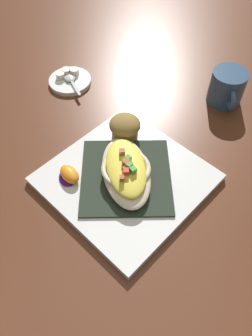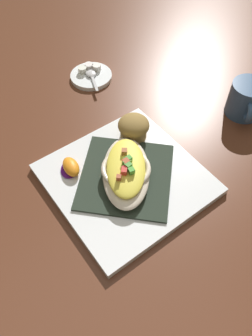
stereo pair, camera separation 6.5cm
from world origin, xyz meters
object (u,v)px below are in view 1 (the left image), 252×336
square_plate (126,179)px  muffin (125,127)px  gratin_dish (126,170)px  orange_garnish (69,175)px  creamer_saucer (70,81)px  creamer_cup_0 (74,71)px  creamer_cup_2 (60,75)px  coffee_mug (226,89)px  spoon (70,79)px  creamer_cup_1 (66,71)px

square_plate → muffin: muffin is taller
gratin_dish → orange_garnish: 0.12m
square_plate → orange_garnish: size_ratio=5.12×
creamer_saucer → creamer_cup_0: 0.03m
creamer_cup_2 → orange_garnish: bearing=-115.7°
creamer_cup_0 → square_plate: bearing=-103.9°
orange_garnish → coffee_mug: (0.45, -0.01, 0.01)m
gratin_dish → creamer_saucer: gratin_dish is taller
orange_garnish → creamer_cup_0: orange_garnish is taller
gratin_dish → creamer_cup_2: (0.05, 0.37, -0.02)m
creamer_cup_0 → creamer_saucer: bearing=-151.9°
muffin → creamer_saucer: (0.00, 0.26, -0.04)m
creamer_cup_2 → coffee_mug: bearing=-46.1°
muffin → creamer_cup_2: muffin is taller
gratin_dish → creamer_cup_2: gratin_dish is taller
square_plate → muffin: size_ratio=4.24×
muffin → creamer_cup_2: 0.28m
gratin_dish → coffee_mug: coffee_mug is taller
muffin → spoon: bearing=89.8°
orange_garnish → creamer_cup_0: 0.35m
creamer_saucer → creamer_cup_2: (-0.02, 0.02, 0.01)m
creamer_cup_0 → creamer_cup_1: size_ratio=1.00×
creamer_saucer → orange_garnish: bearing=-119.8°
muffin → creamer_saucer: 0.26m
coffee_mug → creamer_cup_1: coffee_mug is taller
orange_garnish → spoon: size_ratio=0.59×
coffee_mug → creamer_cup_1: (-0.28, 0.32, -0.02)m
gratin_dish → creamer_cup_0: size_ratio=8.62×
square_plate → creamer_cup_0: bearing=76.1°
gratin_dish → creamer_cup_1: size_ratio=8.62×
muffin → gratin_dish: bearing=-124.7°
orange_garnish → creamer_cup_2: (0.15, 0.31, -0.01)m
gratin_dish → creamer_cup_0: gratin_dish is taller
spoon → gratin_dish: bearing=-100.9°
creamer_saucer → creamer_cup_1: 0.03m
coffee_mug → creamer_saucer: (-0.28, 0.29, -0.03)m
muffin → orange_garnish: (-0.16, -0.03, -0.02)m
gratin_dish → orange_garnish: (-0.10, 0.07, -0.01)m
orange_garnish → spoon: 0.33m
gratin_dish → creamer_saucer: (0.07, 0.35, -0.03)m
creamer_cup_0 → spoon: bearing=-145.3°
creamer_cup_0 → coffee_mug: bearing=-49.4°
muffin → spoon: (0.00, 0.25, -0.03)m
muffin → creamer_cup_2: (-0.02, 0.28, -0.02)m
muffin → coffee_mug: size_ratio=0.65×
square_plate → coffee_mug: bearing=9.5°
orange_garnish → creamer_cup_1: (0.17, 0.31, -0.01)m
muffin → creamer_cup_0: 0.27m
square_plate → spoon: bearing=79.1°
coffee_mug → creamer_cup_0: coffee_mug is taller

